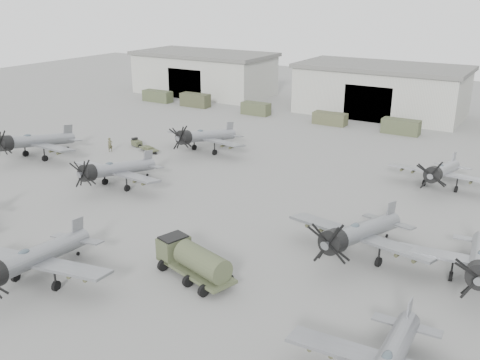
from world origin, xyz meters
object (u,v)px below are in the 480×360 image
object	(u,v)px
aircraft_far_1	(441,171)
tug_trailer	(141,145)
aircraft_far_0	(203,136)
aircraft_mid_1	(114,170)
aircraft_mid_2	(358,233)
aircraft_near_1	(31,259)
aircraft_mid_3	(480,260)
aircraft_mid_0	(32,141)
ground_crew	(110,145)
fuel_tanker	(194,259)

from	to	relation	value
aircraft_far_1	tug_trailer	bearing A→B (deg)	-169.37
aircraft_far_0	aircraft_far_1	xyz separation A→B (m)	(30.65, 2.06, -0.16)
aircraft_mid_1	aircraft_mid_2	distance (m)	28.97
aircraft_far_1	tug_trailer	xyz separation A→B (m)	(-39.32, -4.92, -1.67)
aircraft_near_1	aircraft_far_0	xyz separation A→B (m)	(-9.22, 35.24, -0.01)
aircraft_mid_1	aircraft_mid_3	world-z (taller)	aircraft_mid_3
aircraft_mid_0	aircraft_mid_3	distance (m)	55.09
aircraft_mid_2	tug_trailer	size ratio (longest dim) A/B	2.19
aircraft_mid_1	aircraft_mid_2	bearing A→B (deg)	0.24
aircraft_mid_0	aircraft_far_1	distance (m)	50.62
tug_trailer	aircraft_far_0	bearing A→B (deg)	37.81
aircraft_mid_1	ground_crew	size ratio (longest dim) A/B	6.11
aircraft_far_1	ground_crew	bearing A→B (deg)	-165.17
aircraft_far_0	aircraft_far_1	size ratio (longest dim) A/B	1.08
aircraft_mid_2	aircraft_mid_3	distance (m)	9.23
ground_crew	aircraft_near_1	bearing A→B (deg)	-126.44
aircraft_mid_3	ground_crew	bearing A→B (deg)	160.54
aircraft_mid_1	aircraft_far_1	xyz separation A→B (m)	(31.17, 18.60, -0.06)
aircraft_near_1	tug_trailer	world-z (taller)	aircraft_near_1
aircraft_near_1	aircraft_mid_0	distance (m)	34.03
aircraft_mid_2	tug_trailer	world-z (taller)	aircraft_mid_2
aircraft_far_0	aircraft_far_1	distance (m)	30.72
aircraft_near_1	aircraft_mid_0	world-z (taller)	aircraft_mid_0
aircraft_near_1	aircraft_far_1	bearing A→B (deg)	49.22
ground_crew	aircraft_mid_1	bearing A→B (deg)	-115.45
aircraft_far_0	tug_trailer	distance (m)	9.31
aircraft_mid_3	ground_crew	world-z (taller)	aircraft_mid_3
aircraft_mid_2	fuel_tanker	world-z (taller)	aircraft_mid_2
fuel_tanker	tug_trailer	distance (m)	37.16
ground_crew	aircraft_mid_3	bearing A→B (deg)	-85.04
aircraft_mid_3	aircraft_mid_0	bearing A→B (deg)	169.83
fuel_tanker	ground_crew	world-z (taller)	fuel_tanker
aircraft_mid_0	tug_trailer	size ratio (longest dim) A/B	2.20
aircraft_mid_1	fuel_tanker	size ratio (longest dim) A/B	1.59
ground_crew	tug_trailer	bearing A→B (deg)	-17.45
aircraft_mid_1	tug_trailer	bearing A→B (deg)	124.90
aircraft_mid_2	aircraft_far_0	world-z (taller)	aircraft_mid_2
aircraft_far_1	ground_crew	world-z (taller)	aircraft_far_1
aircraft_mid_1	aircraft_far_0	xyz separation A→B (m)	(0.52, 16.54, 0.09)
aircraft_mid_1	fuel_tanker	xyz separation A→B (m)	(19.26, -11.38, -0.59)
aircraft_near_1	aircraft_mid_3	world-z (taller)	aircraft_near_1
aircraft_far_0	aircraft_far_1	world-z (taller)	aircraft_far_0
aircraft_mid_3	fuel_tanker	bearing A→B (deg)	-158.18
aircraft_mid_2	aircraft_far_0	size ratio (longest dim) A/B	1.03
tug_trailer	fuel_tanker	bearing A→B (deg)	-22.87
aircraft_mid_3	fuel_tanker	size ratio (longest dim) A/B	1.61
aircraft_far_1	aircraft_mid_1	bearing A→B (deg)	-145.68
aircraft_mid_3	fuel_tanker	distance (m)	21.33
tug_trailer	ground_crew	distance (m)	4.30
fuel_tanker	aircraft_mid_3	bearing A→B (deg)	44.05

